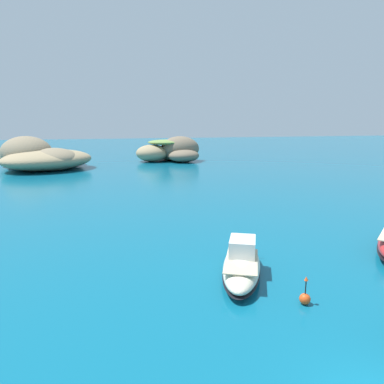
{
  "coord_description": "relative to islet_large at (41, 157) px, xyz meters",
  "views": [
    {
      "loc": [
        -8.42,
        -7.31,
        8.96
      ],
      "look_at": [
        -0.08,
        22.17,
        2.83
      ],
      "focal_mm": 32.39,
      "sensor_mm": 36.0,
      "label": 1
    }
  ],
  "objects": [
    {
      "name": "channel_buoy",
      "position": [
        20.05,
        -61.09,
        -1.95
      ],
      "size": [
        0.56,
        0.56,
        1.48
      ],
      "color": "#E54C19",
      "rests_on": "ground"
    },
    {
      "name": "motorboat_cream",
      "position": [
        18.39,
        -57.05,
        -1.56
      ],
      "size": [
        5.24,
        7.57,
        2.17
      ],
      "color": "beige",
      "rests_on": "ground"
    },
    {
      "name": "islet_small",
      "position": [
        28.12,
        6.14,
        0.01
      ],
      "size": [
        16.76,
        17.34,
        5.87
      ],
      "color": "#756651",
      "rests_on": "ground"
    },
    {
      "name": "islet_large",
      "position": [
        0.0,
        0.0,
        0.0
      ],
      "size": [
        21.82,
        24.13,
        6.44
      ],
      "color": "#84755B",
      "rests_on": "ground"
    }
  ]
}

